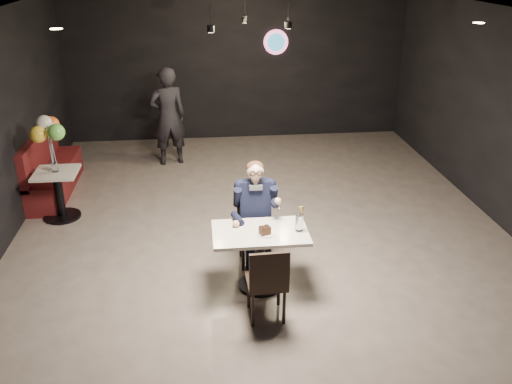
{
  "coord_description": "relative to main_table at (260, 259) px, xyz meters",
  "views": [
    {
      "loc": [
        -0.83,
        -6.74,
        3.7
      ],
      "look_at": [
        -0.17,
        -0.67,
        0.98
      ],
      "focal_mm": 38.0,
      "sensor_mm": 36.0,
      "label": 1
    }
  ],
  "objects": [
    {
      "name": "chair_near",
      "position": [
        0.0,
        -0.57,
        0.09
      ],
      "size": [
        0.44,
        0.47,
        0.92
      ],
      "primitive_type": "cube",
      "rotation": [
        0.0,
        0.0,
        0.04
      ],
      "color": "black",
      "rests_on": "floor"
    },
    {
      "name": "floor",
      "position": [
        0.19,
        1.27,
        -0.38
      ],
      "size": [
        9.0,
        9.0,
        0.0
      ],
      "primitive_type": "plane",
      "color": "gray",
      "rests_on": "ground"
    },
    {
      "name": "sundae_glass",
      "position": [
        0.45,
        -0.03,
        0.48
      ],
      "size": [
        0.09,
        0.09,
        0.2
      ],
      "primitive_type": "cylinder",
      "color": "silver",
      "rests_on": "main_table"
    },
    {
      "name": "booth_bench",
      "position": [
        -3.06,
        3.16,
        0.13
      ],
      "size": [
        0.5,
        2.01,
        1.01
      ],
      "primitive_type": "cube",
      "color": "#470F10",
      "rests_on": "floor"
    },
    {
      "name": "balloon_vase",
      "position": [
        -2.76,
        2.16,
        0.45
      ],
      "size": [
        0.09,
        0.09,
        0.14
      ],
      "primitive_type": "cylinder",
      "color": "silver",
      "rests_on": "side_table"
    },
    {
      "name": "balloon_bunch",
      "position": [
        -2.76,
        2.16,
        0.89
      ],
      "size": [
        0.44,
        0.44,
        0.72
      ],
      "primitive_type": "cube",
      "color": "yellow",
      "rests_on": "balloon_vase"
    },
    {
      "name": "wafer_cone",
      "position": [
        0.47,
        -0.03,
        0.62
      ],
      "size": [
        0.07,
        0.07,
        0.12
      ],
      "primitive_type": "cone",
      "rotation": [
        0.0,
        0.0,
        0.26
      ],
      "color": "tan",
      "rests_on": "sundae_glass"
    },
    {
      "name": "dessert_plate",
      "position": [
        0.06,
        -0.07,
        0.38
      ],
      "size": [
        0.22,
        0.22,
        0.01
      ],
      "primitive_type": "cylinder",
      "color": "white",
      "rests_on": "main_table"
    },
    {
      "name": "wall_sign",
      "position": [
        0.99,
        5.74,
        1.62
      ],
      "size": [
        0.5,
        0.06,
        0.5
      ],
      "primitive_type": null,
      "color": "pink",
      "rests_on": "floor"
    },
    {
      "name": "seated_man",
      "position": [
        0.0,
        0.55,
        0.34
      ],
      "size": [
        0.6,
        0.8,
        1.44
      ],
      "primitive_type": "cube",
      "color": "black",
      "rests_on": "floor"
    },
    {
      "name": "main_table",
      "position": [
        0.0,
        0.0,
        0.0
      ],
      "size": [
        1.1,
        0.7,
        0.75
      ],
      "primitive_type": "cube",
      "color": "white",
      "rests_on": "floor"
    },
    {
      "name": "mint_leaf",
      "position": [
        0.06,
        -0.1,
        0.47
      ],
      "size": [
        0.06,
        0.04,
        0.01
      ],
      "primitive_type": "ellipsoid",
      "color": "green",
      "rests_on": "cake_slice"
    },
    {
      "name": "passerby",
      "position": [
        -1.21,
        4.32,
        0.54
      ],
      "size": [
        0.75,
        0.58,
        1.82
      ],
      "primitive_type": "imported",
      "rotation": [
        0.0,
        0.0,
        3.37
      ],
      "color": "black",
      "rests_on": "floor"
    },
    {
      "name": "pendant_lights",
      "position": [
        0.19,
        3.27,
        2.51
      ],
      "size": [
        1.4,
        1.2,
        0.36
      ],
      "primitive_type": "cube",
      "color": "black",
      "rests_on": "floor"
    },
    {
      "name": "side_table",
      "position": [
        -2.76,
        2.16,
        0.01
      ],
      "size": [
        0.62,
        0.62,
        0.77
      ],
      "primitive_type": "cube",
      "color": "white",
      "rests_on": "floor"
    },
    {
      "name": "cake_slice",
      "position": [
        0.04,
        -0.09,
        0.43
      ],
      "size": [
        0.14,
        0.13,
        0.08
      ],
      "primitive_type": "cube",
      "rotation": [
        0.0,
        0.0,
        0.35
      ],
      "color": "black",
      "rests_on": "dessert_plate"
    },
    {
      "name": "chair_far",
      "position": [
        0.0,
        0.55,
        0.09
      ],
      "size": [
        0.42,
        0.46,
        0.92
      ],
      "primitive_type": "cube",
      "color": "black",
      "rests_on": "floor"
    }
  ]
}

